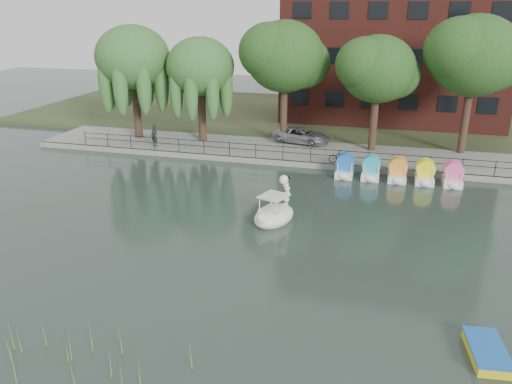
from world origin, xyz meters
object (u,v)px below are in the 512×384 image
at_px(bicycle, 341,156).
at_px(swan_boat, 275,212).
at_px(minivan, 302,134).
at_px(yellow_rowboat, 487,351).
at_px(pedestrian, 154,134).

relative_size(bicycle, swan_boat, 0.54).
distance_m(minivan, bicycle, 5.85).
bearing_deg(swan_boat, bicycle, 96.82).
distance_m(minivan, yellow_rowboat, 25.83).
relative_size(minivan, bicycle, 2.99).
xyz_separation_m(bicycle, swan_boat, (-2.40, -10.21, -0.39)).
xyz_separation_m(bicycle, yellow_rowboat, (6.72, -19.07, -0.69)).
height_order(swan_boat, yellow_rowboat, swan_boat).
relative_size(pedestrian, swan_boat, 0.62).
xyz_separation_m(pedestrian, swan_boat, (12.08, -10.76, -0.88)).
relative_size(minivan, pedestrian, 2.60).
xyz_separation_m(pedestrian, yellow_rowboat, (21.21, -19.61, -1.18)).
distance_m(pedestrian, yellow_rowboat, 28.91).
bearing_deg(pedestrian, bicycle, 16.75).
bearing_deg(pedestrian, swan_boat, -22.77).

